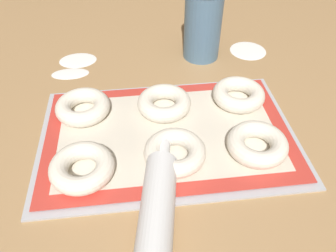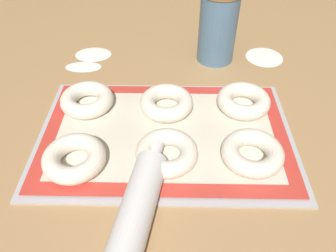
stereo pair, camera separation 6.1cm
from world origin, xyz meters
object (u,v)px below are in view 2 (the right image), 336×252
at_px(baking_tray, 168,135).
at_px(bagel_back_center, 169,103).
at_px(bagel_front_right, 255,153).
at_px(bagel_back_right, 246,101).
at_px(flour_canister, 220,25).
at_px(bagel_front_left, 77,158).
at_px(bagel_front_center, 170,153).
at_px(bagel_back_left, 89,100).

bearing_deg(baking_tray, bagel_back_center, 89.63).
xyz_separation_m(bagel_front_right, bagel_back_right, (0.01, 0.14, 0.00)).
bearing_deg(flour_canister, bagel_front_left, -126.72).
bearing_deg(bagel_back_center, bagel_front_center, -88.47).
distance_m(baking_tray, flour_canister, 0.32).
bearing_deg(bagel_back_left, flour_canister, 36.34).
distance_m(bagel_front_right, flour_canister, 0.35).
distance_m(baking_tray, bagel_back_right, 0.18).
xyz_separation_m(baking_tray, bagel_front_center, (0.00, -0.07, 0.02)).
relative_size(bagel_front_center, bagel_back_left, 1.00).
relative_size(baking_tray, bagel_front_left, 4.48).
bearing_deg(bagel_back_center, bagel_back_right, 3.26).
distance_m(bagel_front_right, bagel_back_right, 0.14).
xyz_separation_m(baking_tray, bagel_back_right, (0.16, 0.08, 0.02)).
height_order(bagel_front_left, bagel_back_center, same).
height_order(bagel_back_left, flour_canister, flour_canister).
relative_size(bagel_back_center, bagel_back_right, 1.00).
xyz_separation_m(bagel_back_right, flour_canister, (-0.04, 0.20, 0.06)).
distance_m(bagel_front_left, bagel_back_right, 0.35).
relative_size(bagel_front_left, bagel_front_right, 1.00).
bearing_deg(bagel_back_right, bagel_back_left, -179.61).
distance_m(bagel_front_left, bagel_front_center, 0.16).
relative_size(bagel_back_left, bagel_back_right, 1.00).
xyz_separation_m(bagel_front_right, bagel_back_center, (-0.15, 0.13, 0.00)).
bearing_deg(bagel_front_left, bagel_front_center, 5.43).
bearing_deg(bagel_front_center, bagel_back_center, 91.53).
height_order(bagel_front_left, flour_canister, flour_canister).
height_order(bagel_front_left, bagel_back_right, same).
xyz_separation_m(baking_tray, bagel_front_right, (0.15, -0.06, 0.02)).
relative_size(bagel_back_left, bagel_back_center, 1.00).
height_order(bagel_back_center, bagel_back_right, same).
bearing_deg(bagel_front_left, bagel_front_right, 3.20).
distance_m(bagel_front_left, bagel_back_center, 0.22).
relative_size(baking_tray, flour_canister, 2.70).
height_order(bagel_back_right, flour_canister, flour_canister).
xyz_separation_m(bagel_front_center, bagel_back_left, (-0.17, 0.14, 0.00)).
height_order(baking_tray, flour_canister, flour_canister).
bearing_deg(bagel_back_center, baking_tray, -90.37).
bearing_deg(bagel_front_right, bagel_front_left, -176.80).
height_order(baking_tray, bagel_back_right, bagel_back_right).
bearing_deg(bagel_back_right, bagel_front_left, -152.85).
distance_m(baking_tray, bagel_front_right, 0.17).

